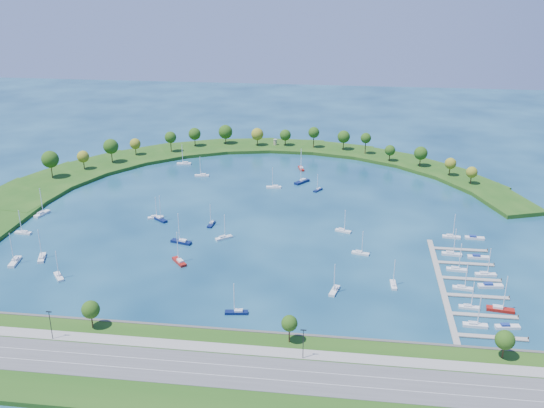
# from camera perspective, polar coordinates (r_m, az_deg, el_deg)

# --- Properties ---
(ground) EXTENTS (700.00, 700.00, 0.00)m
(ground) POSITION_cam_1_polar(r_m,az_deg,el_deg) (294.74, -1.09, -1.03)
(ground) COLOR #072742
(ground) RESTS_ON ground
(south_shoreline) EXTENTS (420.00, 43.10, 11.60)m
(south_shoreline) POSITION_cam_1_polar(r_m,az_deg,el_deg) (188.50, -6.74, -15.01)
(south_shoreline) COLOR #1A4612
(south_shoreline) RESTS_ON ground
(breakwater) EXTENTS (286.74, 247.64, 2.00)m
(breakwater) POSITION_cam_1_polar(r_m,az_deg,el_deg) (348.11, -7.48, 2.54)
(breakwater) COLOR #1A4612
(breakwater) RESTS_ON ground
(breakwater_trees) EXTENTS (238.33, 90.65, 15.43)m
(breakwater_trees) POSITION_cam_1_polar(r_m,az_deg,el_deg) (376.73, -3.19, 5.68)
(breakwater_trees) COLOR #382314
(breakwater_trees) RESTS_ON breakwater
(harbor_tower) EXTENTS (2.60, 2.60, 3.86)m
(harbor_tower) POSITION_cam_1_polar(r_m,az_deg,el_deg) (404.07, 0.30, 5.83)
(harbor_tower) COLOR gray
(harbor_tower) RESTS_ON breakwater
(dock_system) EXTENTS (24.28, 82.00, 1.60)m
(dock_system) POSITION_cam_1_polar(r_m,az_deg,el_deg) (240.83, 17.33, -7.41)
(dock_system) COLOR gray
(dock_system) RESTS_ON ground
(moored_boat_0) EXTENTS (2.66, 7.47, 10.76)m
(moored_boat_0) POSITION_cam_1_polar(r_m,az_deg,el_deg) (284.15, -5.71, -1.83)
(moored_boat_0) COLOR #0A143F
(moored_boat_0) RESTS_ON ground
(moored_boat_1) EXTENTS (8.76, 3.50, 12.52)m
(moored_boat_1) POSITION_cam_1_polar(r_m,az_deg,el_deg) (373.80, -8.24, 3.82)
(moored_boat_1) COLOR silver
(moored_boat_1) RESTS_ON ground
(moored_boat_2) EXTENTS (8.29, 9.80, 14.86)m
(moored_boat_2) POSITION_cam_1_polar(r_m,az_deg,el_deg) (338.56, 2.83, 2.15)
(moored_boat_2) COLOR #0A143F
(moored_boat_2) RESTS_ON ground
(moored_boat_3) EXTENTS (4.80, 9.53, 13.49)m
(moored_boat_3) POSITION_cam_1_polar(r_m,az_deg,el_deg) (314.66, -20.76, -0.81)
(moored_boat_3) COLOR silver
(moored_boat_3) RESTS_ON ground
(moored_boat_4) EXTENTS (7.58, 3.67, 10.74)m
(moored_boat_4) POSITION_cam_1_polar(r_m,az_deg,el_deg) (257.56, 8.28, -4.51)
(moored_boat_4) COLOR silver
(moored_boat_4) RESTS_ON ground
(moored_boat_5) EXTENTS (4.94, 6.53, 9.60)m
(moored_boat_5) POSITION_cam_1_polar(r_m,az_deg,el_deg) (327.05, 4.33, 1.39)
(moored_boat_5) COLOR #0A143F
(moored_boat_5) RESTS_ON ground
(moored_boat_6) EXTENTS (7.56, 4.30, 10.72)m
(moored_boat_6) POSITION_cam_1_polar(r_m,az_deg,el_deg) (277.66, 6.68, -2.45)
(moored_boat_6) COLOR silver
(moored_boat_6) RESTS_ON ground
(moored_boat_7) EXTENTS (2.42, 7.34, 10.65)m
(moored_boat_7) POSITION_cam_1_polar(r_m,az_deg,el_deg) (235.27, 11.31, -7.37)
(moored_boat_7) COLOR silver
(moored_boat_7) RESTS_ON ground
(moored_boat_8) EXTENTS (8.20, 3.16, 11.75)m
(moored_boat_8) POSITION_cam_1_polar(r_m,az_deg,el_deg) (214.25, -3.34, -10.01)
(moored_boat_8) COLOR #0A143F
(moored_boat_8) RESTS_ON ground
(moored_boat_9) EXTENTS (5.23, 9.01, 12.78)m
(moored_boat_9) POSITION_cam_1_polar(r_m,az_deg,el_deg) (268.05, -20.77, -4.68)
(moored_boat_9) COLOR silver
(moored_boat_9) RESTS_ON ground
(moored_boat_10) EXTENTS (4.65, 8.84, 12.51)m
(moored_boat_10) POSITION_cam_1_polar(r_m,az_deg,el_deg) (361.31, 2.75, 3.40)
(moored_boat_10) COLOR maroon
(moored_boat_10) RESTS_ON ground
(moored_boat_11) EXTENTS (9.77, 5.06, 13.83)m
(moored_boat_11) POSITION_cam_1_polar(r_m,az_deg,el_deg) (267.69, -8.50, -3.46)
(moored_boat_11) COLOR #0A143F
(moored_boat_11) RESTS_ON ground
(moored_boat_12) EXTENTS (8.26, 3.17, 11.83)m
(moored_boat_12) POSITION_cam_1_polar(r_m,az_deg,el_deg) (330.04, 0.18, 1.65)
(moored_boat_12) COLOR silver
(moored_boat_12) RESTS_ON ground
(moored_boat_13) EXTENTS (8.30, 7.16, 12.66)m
(moored_boat_13) POSITION_cam_1_polar(r_m,az_deg,el_deg) (292.90, -10.45, -1.35)
(moored_boat_13) COLOR #0A143F
(moored_boat_13) RESTS_ON ground
(moored_boat_14) EXTENTS (7.37, 6.63, 11.42)m
(moored_boat_14) POSITION_cam_1_polar(r_m,az_deg,el_deg) (269.64, -4.55, -3.11)
(moored_boat_14) COLOR silver
(moored_boat_14) RESTS_ON ground
(moored_boat_15) EXTENTS (6.68, 7.62, 11.69)m
(moored_boat_15) POSITION_cam_1_polar(r_m,az_deg,el_deg) (250.52, -19.36, -6.36)
(moored_boat_15) COLOR silver
(moored_boat_15) RESTS_ON ground
(moored_boat_16) EXTENTS (7.46, 4.78, 10.67)m
(moored_boat_16) POSITION_cam_1_polar(r_m,az_deg,el_deg) (295.70, -10.87, -1.17)
(moored_boat_16) COLOR silver
(moored_boat_16) RESTS_ON ground
(moored_boat_17) EXTENTS (7.83, 2.72, 11.30)m
(moored_boat_17) POSITION_cam_1_polar(r_m,az_deg,el_deg) (295.86, -22.28, -2.45)
(moored_boat_17) COLOR silver
(moored_boat_17) RESTS_ON ground
(moored_boat_18) EXTENTS (8.32, 3.33, 11.89)m
(moored_boat_18) POSITION_cam_1_polar(r_m,az_deg,el_deg) (350.95, -6.58, 2.72)
(moored_boat_18) COLOR silver
(moored_boat_18) RESTS_ON ground
(moored_boat_19) EXTENTS (4.09, 8.28, 11.73)m
(moored_boat_19) POSITION_cam_1_polar(r_m,az_deg,el_deg) (228.10, 5.88, -8.00)
(moored_boat_19) COLOR silver
(moored_boat_19) RESTS_ON ground
(moored_boat_20) EXTENTS (7.75, 8.61, 13.34)m
(moored_boat_20) POSITION_cam_1_polar(r_m,az_deg,el_deg) (250.51, -8.68, -5.29)
(moored_boat_20) COLOR maroon
(moored_boat_20) RESTS_ON ground
(moored_boat_21) EXTENTS (4.13, 9.62, 13.70)m
(moored_boat_21) POSITION_cam_1_polar(r_m,az_deg,el_deg) (268.76, -22.96, -4.93)
(moored_boat_21) COLOR silver
(moored_boat_21) RESTS_ON ground
(docked_boat_0) EXTENTS (8.15, 2.49, 11.89)m
(docked_boat_0) POSITION_cam_1_polar(r_m,az_deg,el_deg) (217.87, 18.50, -10.64)
(docked_boat_0) COLOR silver
(docked_boat_0) RESTS_ON ground
(docked_boat_1) EXTENTS (8.41, 3.39, 1.67)m
(docked_boat_1) POSITION_cam_1_polar(r_m,az_deg,el_deg) (220.73, 21.17, -10.66)
(docked_boat_1) COLOR silver
(docked_boat_1) RESTS_ON ground
(docked_boat_2) EXTENTS (7.29, 2.45, 10.56)m
(docked_boat_2) POSITION_cam_1_polar(r_m,az_deg,el_deg) (227.68, 17.99, -9.11)
(docked_boat_2) COLOR silver
(docked_boat_2) RESTS_ON ground
(docked_boat_3) EXTENTS (9.66, 3.91, 13.80)m
(docked_boat_3) POSITION_cam_1_polar(r_m,az_deg,el_deg) (229.66, 20.60, -9.16)
(docked_boat_3) COLOR maroon
(docked_boat_3) RESTS_ON ground
(docked_boat_4) EXTENTS (7.81, 3.10, 11.17)m
(docked_boat_4) POSITION_cam_1_polar(r_m,az_deg,el_deg) (239.41, 17.45, -7.46)
(docked_boat_4) COLOR silver
(docked_boat_4) RESTS_ON ground
(docked_boat_5) EXTENTS (9.47, 3.72, 1.88)m
(docked_boat_5) POSITION_cam_1_polar(r_m,az_deg,el_deg) (244.19, 19.76, -7.22)
(docked_boat_5) COLOR silver
(docked_boat_5) RESTS_ON ground
(docked_boat_6) EXTENTS (8.20, 2.85, 11.84)m
(docked_boat_6) POSITION_cam_1_polar(r_m,az_deg,el_deg) (252.49, 16.92, -5.82)
(docked_boat_6) COLOR silver
(docked_boat_6) RESTS_ON ground
(docked_boat_7) EXTENTS (8.18, 2.87, 11.81)m
(docked_boat_7) POSITION_cam_1_polar(r_m,az_deg,el_deg) (252.13, 19.38, -6.18)
(docked_boat_7) COLOR silver
(docked_boat_7) RESTS_ON ground
(docked_boat_8) EXTENTS (8.37, 3.04, 12.04)m
(docked_boat_8) POSITION_cam_1_polar(r_m,az_deg,el_deg) (264.90, 16.48, -4.45)
(docked_boat_8) COLOR silver
(docked_boat_8) RESTS_ON ground
(docked_boat_9) EXTENTS (8.74, 2.52, 1.78)m
(docked_boat_9) POSITION_cam_1_polar(r_m,az_deg,el_deg) (265.48, 18.75, -4.73)
(docked_boat_9) COLOR silver
(docked_boat_9) RESTS_ON ground
(docked_boat_10) EXTENTS (7.94, 2.71, 11.48)m
(docked_boat_10) POSITION_cam_1_polar(r_m,az_deg,el_deg) (281.31, 16.46, -2.90)
(docked_boat_10) COLOR silver
(docked_boat_10) RESTS_ON ground
(docked_boat_11) EXTENTS (8.36, 2.61, 1.69)m
(docked_boat_11) POSITION_cam_1_polar(r_m,az_deg,el_deg) (283.29, 18.44, -3.02)
(docked_boat_11) COLOR silver
(docked_boat_11) RESTS_ON ground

